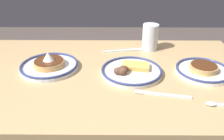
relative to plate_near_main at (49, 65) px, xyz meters
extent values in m
cube|color=tan|center=(-0.20, 0.03, -0.04)|extent=(1.39, 0.76, 0.04)
cylinder|color=#9C7F54|center=(-0.81, -0.27, -0.42)|extent=(0.05, 0.05, 0.71)
cylinder|color=#9C7F54|center=(0.41, -0.27, -0.42)|extent=(0.05, 0.05, 0.71)
cylinder|color=white|center=(0.00, 0.00, -0.01)|extent=(0.25, 0.25, 0.01)
torus|color=navy|center=(0.00, 0.00, 0.00)|extent=(0.25, 0.25, 0.01)
cylinder|color=#DA994D|center=(0.00, 0.00, 0.00)|extent=(0.14, 0.14, 0.01)
cylinder|color=tan|center=(0.00, 0.00, 0.01)|extent=(0.13, 0.13, 0.01)
cylinder|color=#4C2814|center=(0.00, 0.00, 0.02)|extent=(0.12, 0.12, 0.00)
cone|color=white|center=(0.00, 0.00, 0.04)|extent=(0.05, 0.05, 0.04)
cylinder|color=silver|center=(-0.66, 0.04, -0.01)|extent=(0.23, 0.23, 0.01)
torus|color=navy|center=(-0.66, 0.04, 0.00)|extent=(0.23, 0.23, 0.01)
cylinder|color=tan|center=(-0.66, 0.04, 0.00)|extent=(0.12, 0.12, 0.01)
cylinder|color=tan|center=(-0.66, 0.04, 0.01)|extent=(0.12, 0.12, 0.01)
cylinder|color=#4C2814|center=(-0.66, 0.04, 0.02)|extent=(0.11, 0.11, 0.00)
cylinder|color=silver|center=(-0.36, 0.04, -0.01)|extent=(0.26, 0.26, 0.01)
torus|color=navy|center=(-0.36, 0.04, 0.00)|extent=(0.26, 0.26, 0.01)
cube|color=gold|center=(-0.38, 0.02, 0.01)|extent=(0.13, 0.09, 0.02)
ellipsoid|color=brown|center=(-0.32, 0.08, 0.01)|extent=(0.04, 0.03, 0.03)
ellipsoid|color=brown|center=(-0.30, 0.08, 0.01)|extent=(0.04, 0.03, 0.03)
ellipsoid|color=brown|center=(-0.32, 0.06, 0.01)|extent=(0.04, 0.03, 0.03)
ellipsoid|color=brown|center=(-0.32, 0.08, 0.01)|extent=(0.04, 0.03, 0.03)
cylinder|color=silver|center=(-0.47, -0.22, 0.05)|extent=(0.08, 0.08, 0.13)
cylinder|color=black|center=(-0.47, -0.22, 0.03)|extent=(0.07, 0.07, 0.09)
cube|color=silver|center=(-0.47, 0.21, -0.01)|extent=(0.20, 0.05, 0.01)
cube|color=silver|center=(-0.38, 0.18, -0.01)|extent=(0.03, 0.01, 0.00)
cube|color=silver|center=(-0.38, 0.19, -0.01)|extent=(0.03, 0.01, 0.00)
cube|color=silver|center=(-0.38, 0.19, -0.01)|extent=(0.03, 0.01, 0.00)
cube|color=silver|center=(-0.38, 0.20, -0.01)|extent=(0.03, 0.01, 0.00)
cube|color=silver|center=(-0.32, -0.20, -0.01)|extent=(0.18, 0.05, 0.01)
cube|color=silver|center=(-0.40, -0.21, -0.01)|extent=(0.09, 0.04, 0.00)
ellipsoid|color=silver|center=(-0.62, 0.27, -0.01)|extent=(0.04, 0.03, 0.01)
camera|label=1|loc=(-0.28, 0.92, 0.47)|focal=37.59mm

